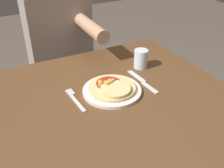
# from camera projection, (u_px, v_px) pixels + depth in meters

# --- Properties ---
(dining_table) EXTENTS (1.04, 0.94, 0.78)m
(dining_table) POSITION_uv_depth(u_px,v_px,m) (110.00, 124.00, 1.12)
(dining_table) COLOR brown
(dining_table) RESTS_ON ground_plane
(plate) EXTENTS (0.25, 0.25, 0.01)m
(plate) POSITION_uv_depth(u_px,v_px,m) (112.00, 91.00, 1.11)
(plate) COLOR silver
(plate) RESTS_ON dining_table
(pizza) EXTENTS (0.20, 0.20, 0.04)m
(pizza) POSITION_uv_depth(u_px,v_px,m) (112.00, 88.00, 1.10)
(pizza) COLOR #DBBC7A
(pizza) RESTS_ON plate
(fork) EXTENTS (0.03, 0.18, 0.00)m
(fork) POSITION_uv_depth(u_px,v_px,m) (75.00, 99.00, 1.07)
(fork) COLOR silver
(fork) RESTS_ON dining_table
(knife) EXTENTS (0.03, 0.22, 0.00)m
(knife) POSITION_uv_depth(u_px,v_px,m) (143.00, 82.00, 1.18)
(knife) COLOR silver
(knife) RESTS_ON dining_table
(drinking_glass) EXTENTS (0.07, 0.07, 0.09)m
(drinking_glass) POSITION_uv_depth(u_px,v_px,m) (141.00, 59.00, 1.28)
(drinking_glass) COLOR silver
(drinking_glass) RESTS_ON dining_table
(person_diner) EXTENTS (0.36, 0.52, 1.26)m
(person_diner) POSITION_uv_depth(u_px,v_px,m) (60.00, 46.00, 1.60)
(person_diner) COLOR #2D2D38
(person_diner) RESTS_ON ground_plane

